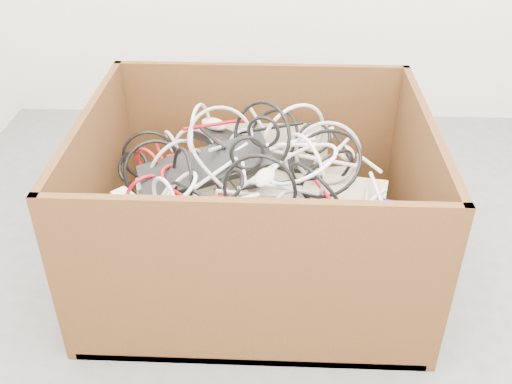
{
  "coord_description": "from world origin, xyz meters",
  "views": [
    {
      "loc": [
        -0.12,
        -1.31,
        1.38
      ],
      "look_at": [
        -0.19,
        0.3,
        0.3
      ],
      "focal_mm": 41.3,
      "sensor_mm": 36.0,
      "label": 1
    }
  ],
  "objects_px": {
    "power_strip_left": "(186,173)",
    "power_strip_right": "(147,217)",
    "cardboard_box": "(252,231)",
    "vga_plug": "(384,205)"
  },
  "relations": [
    {
      "from": "power_strip_left",
      "to": "power_strip_right",
      "type": "relative_size",
      "value": 1.15
    },
    {
      "from": "power_strip_right",
      "to": "power_strip_left",
      "type": "bearing_deg",
      "value": 100.33
    },
    {
      "from": "cardboard_box",
      "to": "power_strip_right",
      "type": "xyz_separation_m",
      "value": [
        -0.31,
        -0.17,
        0.17
      ]
    },
    {
      "from": "cardboard_box",
      "to": "power_strip_right",
      "type": "bearing_deg",
      "value": -151.65
    },
    {
      "from": "power_strip_right",
      "to": "vga_plug",
      "type": "distance_m",
      "value": 0.72
    },
    {
      "from": "cardboard_box",
      "to": "vga_plug",
      "type": "relative_size",
      "value": 23.9
    },
    {
      "from": "cardboard_box",
      "to": "vga_plug",
      "type": "height_order",
      "value": "cardboard_box"
    },
    {
      "from": "cardboard_box",
      "to": "power_strip_left",
      "type": "height_order",
      "value": "cardboard_box"
    },
    {
      "from": "vga_plug",
      "to": "power_strip_right",
      "type": "bearing_deg",
      "value": -167.5
    },
    {
      "from": "power_strip_left",
      "to": "vga_plug",
      "type": "distance_m",
      "value": 0.64
    }
  ]
}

